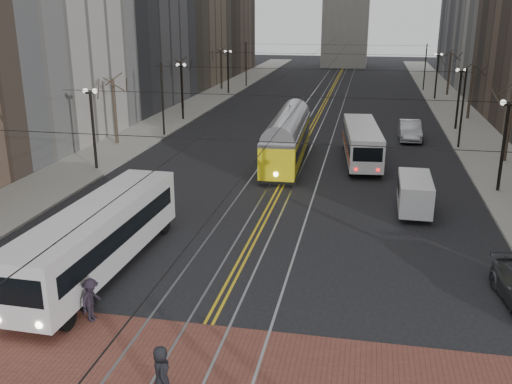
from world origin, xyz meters
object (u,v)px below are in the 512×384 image
at_px(rear_bus, 362,144).
at_px(sedan_silver, 410,130).
at_px(sedan_grey, 412,132).
at_px(transit_bus, 99,239).
at_px(cargo_van, 414,195).
at_px(pedestrian_d, 91,300).
at_px(streetcar, 287,143).
at_px(pedestrian_a, 161,371).

distance_m(rear_bus, sedan_silver, 9.55).
relative_size(sedan_grey, sedan_silver, 0.78).
bearing_deg(sedan_silver, transit_bus, -116.70).
xyz_separation_m(transit_bus, sedan_silver, (14.98, 30.28, -0.64)).
height_order(rear_bus, cargo_van, rear_bus).
bearing_deg(sedan_silver, cargo_van, -93.01).
bearing_deg(cargo_van, pedestrian_d, -129.83).
height_order(streetcar, cargo_van, streetcar).
relative_size(transit_bus, sedan_grey, 2.99).
xyz_separation_m(cargo_van, sedan_silver, (0.90, 19.69, -0.17)).
relative_size(transit_bus, sedan_silver, 2.31).
relative_size(rear_bus, pedestrian_a, 6.45).
height_order(streetcar, pedestrian_a, streetcar).
xyz_separation_m(transit_bus, sedan_grey, (15.17, 30.27, -0.81)).
xyz_separation_m(transit_bus, rear_bus, (10.88, 21.67, -0.12)).
bearing_deg(cargo_van, pedestrian_a, -114.08).
bearing_deg(pedestrian_d, sedan_silver, -16.52).
bearing_deg(pedestrian_d, sedan_grey, -16.81).
relative_size(rear_bus, cargo_van, 2.29).
distance_m(sedan_silver, pedestrian_a, 39.07).
xyz_separation_m(streetcar, sedan_silver, (9.60, 10.01, -0.67)).
relative_size(streetcar, cargo_van, 2.81).
height_order(transit_bus, streetcar, streetcar).
distance_m(pedestrian_a, pedestrian_d, 5.46).
height_order(transit_bus, rear_bus, transit_bus).
bearing_deg(sedan_silver, pedestrian_a, -104.24).
xyz_separation_m(transit_bus, pedestrian_a, (5.62, -7.65, -0.67)).
height_order(rear_bus, pedestrian_a, rear_bus).
relative_size(transit_bus, cargo_van, 2.60).
relative_size(streetcar, pedestrian_d, 7.76).
bearing_deg(pedestrian_a, rear_bus, -32.41).
bearing_deg(pedestrian_d, streetcar, -4.09).
height_order(cargo_van, pedestrian_d, cargo_van).
relative_size(streetcar, rear_bus, 1.23).
bearing_deg(transit_bus, cargo_van, 38.45).
bearing_deg(sedan_silver, rear_bus, -115.84).
xyz_separation_m(streetcar, rear_bus, (5.50, 1.39, -0.15)).
xyz_separation_m(streetcar, pedestrian_d, (-3.82, -24.28, -0.68)).
relative_size(streetcar, pedestrian_a, 7.91).
height_order(streetcar, rear_bus, streetcar).
distance_m(rear_bus, cargo_van, 11.54).
bearing_deg(rear_bus, sedan_grey, 58.16).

